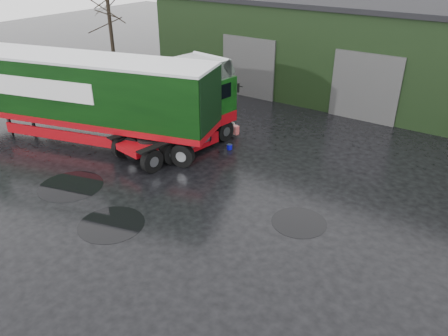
# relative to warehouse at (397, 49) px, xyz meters

# --- Properties ---
(ground) EXTENTS (100.00, 100.00, 0.00)m
(ground) POSITION_rel_warehouse_xyz_m (-2.00, -20.00, -3.16)
(ground) COLOR black
(warehouse) EXTENTS (32.40, 12.40, 6.30)m
(warehouse) POSITION_rel_warehouse_xyz_m (0.00, 0.00, 0.00)
(warehouse) COLOR black
(warehouse) RESTS_ON ground
(hero_tractor) EXTENTS (4.00, 7.43, 4.39)m
(hero_tractor) POSITION_rel_warehouse_xyz_m (-6.50, -15.50, -0.96)
(hero_tractor) COLOR #0B380D
(hero_tractor) RESTS_ON ground
(trailer_left) EXTENTS (14.93, 6.79, 4.55)m
(trailer_left) POSITION_rel_warehouse_xyz_m (-11.22, -17.35, -0.88)
(trailer_left) COLOR silver
(trailer_left) RESTS_ON ground
(wash_bucket) EXTENTS (0.31, 0.31, 0.26)m
(wash_bucket) POSITION_rel_warehouse_xyz_m (-4.15, -14.00, -3.03)
(wash_bucket) COLOR #0C08BC
(wash_bucket) RESTS_ON ground
(tree_left) EXTENTS (4.40, 4.40, 8.50)m
(tree_left) POSITION_rel_warehouse_xyz_m (-19.00, -8.00, 1.09)
(tree_left) COLOR black
(tree_left) RESTS_ON ground
(tree_back_a) EXTENTS (4.40, 4.40, 9.50)m
(tree_back_a) POSITION_rel_warehouse_xyz_m (-8.00, 10.00, 1.59)
(tree_back_a) COLOR black
(tree_back_a) RESTS_ON ground
(puddle_0) EXTENTS (2.54, 2.54, 0.01)m
(puddle_0) POSITION_rel_warehouse_xyz_m (-4.07, -22.18, -3.15)
(puddle_0) COLOR black
(puddle_0) RESTS_ON ground
(puddle_1) EXTENTS (2.14, 2.14, 0.01)m
(puddle_1) POSITION_rel_warehouse_xyz_m (1.76, -18.00, -3.15)
(puddle_1) COLOR black
(puddle_1) RESTS_ON ground
(puddle_2) EXTENTS (2.81, 2.81, 0.01)m
(puddle_2) POSITION_rel_warehouse_xyz_m (-7.75, -21.18, -3.15)
(puddle_2) COLOR black
(puddle_2) RESTS_ON ground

